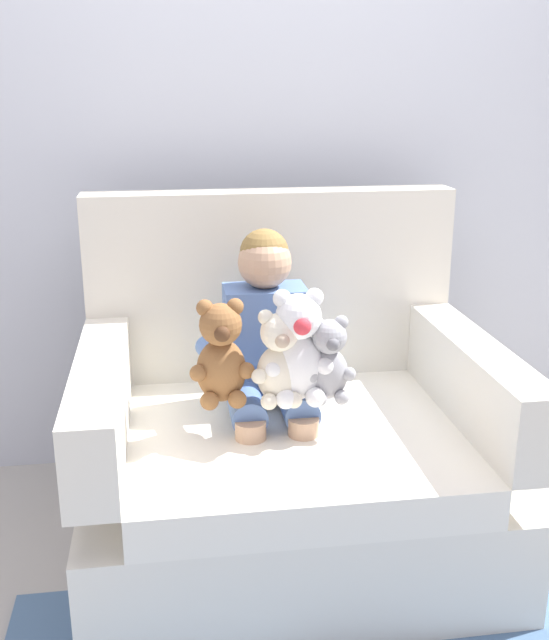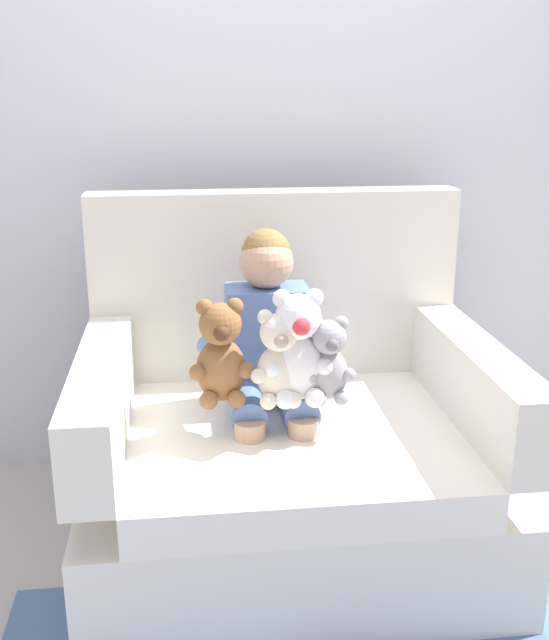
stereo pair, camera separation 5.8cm
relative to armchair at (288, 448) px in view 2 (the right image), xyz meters
The scene contains 8 objects.
ground_plane 0.34m from the armchair, 90.00° to the right, with size 8.00×8.00×0.00m, color #ADA89E.
back_wall 1.19m from the armchair, 90.00° to the left, with size 6.00×0.10×2.60m, color silver.
armchair is the anchor object (origin of this frame).
seated_child 0.34m from the armchair, 148.16° to the left, with size 0.45×0.39×0.82m.
plush_white 0.42m from the armchair, 87.76° to the right, with size 0.20×0.17×0.34m.
plush_grey 0.40m from the armchair, 58.30° to the right, with size 0.16×0.13×0.26m.
plush_cream 0.40m from the armchair, 108.12° to the right, with size 0.17×0.14×0.29m.
plush_brown 0.45m from the armchair, 149.79° to the right, with size 0.19×0.15×0.32m.
Camera 2 is at (-0.31, -2.14, 1.48)m, focal length 42.38 mm.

